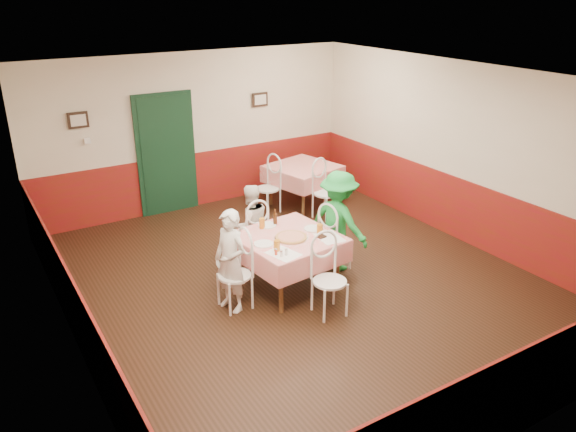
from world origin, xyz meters
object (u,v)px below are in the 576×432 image
diner_left (231,261)px  diner_right (338,221)px  glass_b (320,229)px  chair_right (335,241)px  chair_second_b (326,194)px  wallet (321,237)px  chair_far (253,236)px  glass_c (262,223)px  beer_bottle (275,218)px  glass_a (277,246)px  chair_near (330,282)px  second_table (303,186)px  chair_left (235,276)px  chair_second_a (268,189)px  diner_far (250,225)px  pizza (291,237)px  main_table (288,262)px

diner_left → diner_right: 1.80m
glass_b → diner_right: 0.58m
chair_right → chair_second_b: size_ratio=1.00×
glass_b → wallet: (-0.03, -0.09, -0.06)m
chair_far → chair_right: bearing=141.8°
chair_far → wallet: 1.24m
glass_c → beer_bottle: beer_bottle is taller
wallet → glass_a: bearing=177.4°
chair_near → glass_a: glass_a is taller
second_table → chair_near: 3.80m
second_table → chair_left: chair_left is taller
glass_b → beer_bottle: beer_bottle is taller
chair_second_a → wallet: 2.89m
chair_left → wallet: 1.26m
beer_bottle → diner_far: diner_far is taller
wallet → diner_right: diner_right is taller
chair_left → chair_far: same height
chair_far → chair_second_a: size_ratio=1.00×
chair_right → glass_a: glass_a is taller
chair_second_a → glass_c: bearing=-44.6°
pizza → wallet: (0.35, -0.19, -0.00)m
main_table → diner_right: size_ratio=0.83×
chair_second_a → diner_right: (-0.21, -2.42, 0.29)m
glass_b → diner_far: 1.19m
main_table → glass_b: 0.63m
chair_near → glass_b: (0.30, 0.67, 0.38)m
pizza → chair_right: bearing=10.8°
second_table → wallet: size_ratio=10.18×
second_table → chair_second_b: chair_second_b is taller
chair_far → glass_b: size_ratio=6.14×
beer_bottle → glass_a: bearing=-118.7°
pizza → main_table: bearing=94.0°
chair_near → chair_second_a: size_ratio=1.00×
main_table → chair_near: bearing=-84.0°
main_table → glass_b: glass_b is taller
glass_b → chair_far: bearing=115.3°
glass_c → beer_bottle: 0.22m
chair_far → diner_far: diner_far is taller
chair_left → pizza: size_ratio=2.18×
chair_right → beer_bottle: 0.96m
chair_left → glass_a: 0.66m
diner_left → chair_second_a: bearing=123.1°
chair_second_b → diner_far: (-1.95, -0.87, 0.16)m
glass_c → wallet: glass_c is taller
chair_left → diner_left: size_ratio=0.67×
chair_left → chair_right: (1.69, 0.18, 0.00)m
chair_far → chair_second_b: size_ratio=1.00×
second_table → glass_a: glass_a is taller
chair_second_a → chair_second_b: same height
second_table → diner_far: (-1.95, -1.62, 0.24)m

